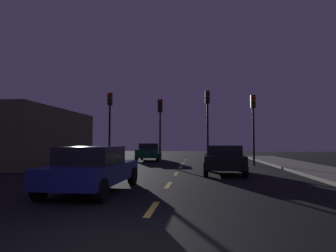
# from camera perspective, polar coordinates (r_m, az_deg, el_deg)

# --- Properties ---
(ground_plane) EXTENTS (80.00, 80.00, 0.00)m
(ground_plane) POSITION_cam_1_polar(r_m,az_deg,el_deg) (11.32, 0.41, -11.33)
(ground_plane) COLOR black
(lane_stripe_second) EXTENTS (0.16, 1.60, 0.01)m
(lane_stripe_second) POSITION_cam_1_polar(r_m,az_deg,el_deg) (7.02, -3.20, -16.28)
(lane_stripe_second) COLOR #EACC4C
(lane_stripe_second) RESTS_ON ground_plane
(lane_stripe_third) EXTENTS (0.16, 1.60, 0.01)m
(lane_stripe_third) POSITION_cam_1_polar(r_m,az_deg,el_deg) (10.73, 0.09, -11.76)
(lane_stripe_third) COLOR #EACC4C
(lane_stripe_third) RESTS_ON ground_plane
(lane_stripe_fourth) EXTENTS (0.16, 1.60, 0.01)m
(lane_stripe_fourth) POSITION_cam_1_polar(r_m,az_deg,el_deg) (14.49, 1.65, -9.56)
(lane_stripe_fourth) COLOR #EACC4C
(lane_stripe_fourth) RESTS_ON ground_plane
(lane_stripe_fifth) EXTENTS (0.16, 1.60, 0.01)m
(lane_stripe_fifth) POSITION_cam_1_polar(r_m,az_deg,el_deg) (18.26, 2.55, -8.26)
(lane_stripe_fifth) COLOR #EACC4C
(lane_stripe_fifth) RESTS_ON ground_plane
(lane_stripe_sixth) EXTENTS (0.16, 1.60, 0.01)m
(lane_stripe_sixth) POSITION_cam_1_polar(r_m,az_deg,el_deg) (22.04, 3.14, -7.40)
(lane_stripe_sixth) COLOR #EACC4C
(lane_stripe_sixth) RESTS_ON ground_plane
(lane_stripe_seventh) EXTENTS (0.16, 1.60, 0.01)m
(lane_stripe_seventh) POSITION_cam_1_polar(r_m,az_deg,el_deg) (25.83, 3.56, -6.80)
(lane_stripe_seventh) COLOR #EACC4C
(lane_stripe_seventh) RESTS_ON ground_plane
(traffic_signal_far_left) EXTENTS (0.32, 0.38, 5.16)m
(traffic_signal_far_left) POSITION_cam_1_polar(r_m,az_deg,el_deg) (20.89, -11.64, 2.32)
(traffic_signal_far_left) COLOR black
(traffic_signal_far_left) RESTS_ON ground_plane
(traffic_signal_center_left) EXTENTS (0.32, 0.38, 4.62)m
(traffic_signal_center_left) POSITION_cam_1_polar(r_m,az_deg,el_deg) (20.05, -1.61, 1.47)
(traffic_signal_center_left) COLOR #2D2D30
(traffic_signal_center_left) RESTS_ON ground_plane
(traffic_signal_center_right) EXTENTS (0.32, 0.38, 5.19)m
(traffic_signal_center_right) POSITION_cam_1_polar(r_m,az_deg,el_deg) (19.93, 7.94, 2.60)
(traffic_signal_center_right) COLOR black
(traffic_signal_center_right) RESTS_ON ground_plane
(traffic_signal_far_right) EXTENTS (0.32, 0.38, 4.83)m
(traffic_signal_far_right) POSITION_cam_1_polar(r_m,az_deg,el_deg) (20.25, 16.76, 1.96)
(traffic_signal_far_right) COLOR black
(traffic_signal_far_right) RESTS_ON ground_plane
(car_stopped_ahead) EXTENTS (2.10, 3.97, 1.43)m
(car_stopped_ahead) POSITION_cam_1_polar(r_m,az_deg,el_deg) (14.68, 11.11, -6.53)
(car_stopped_ahead) COLOR black
(car_stopped_ahead) RESTS_ON ground_plane
(car_adjacent_lane) EXTENTS (2.10, 4.36, 1.45)m
(car_adjacent_lane) POSITION_cam_1_polar(r_m,az_deg,el_deg) (9.57, -14.87, -8.25)
(car_adjacent_lane) COLOR navy
(car_adjacent_lane) RESTS_ON ground_plane
(car_oncoming_far) EXTENTS (2.20, 4.52, 1.49)m
(car_oncoming_far) POSITION_cam_1_polar(r_m,az_deg,el_deg) (24.91, -3.80, -5.17)
(car_oncoming_far) COLOR #0F4C2D
(car_oncoming_far) RESTS_ON ground_plane
(storefront_left) EXTENTS (4.29, 9.95, 3.86)m
(storefront_left) POSITION_cam_1_polar(r_m,az_deg,el_deg) (21.96, -24.82, -2.09)
(storefront_left) COLOR brown
(storefront_left) RESTS_ON ground_plane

